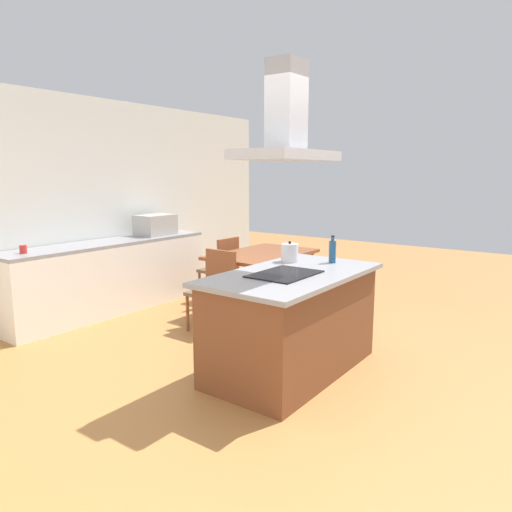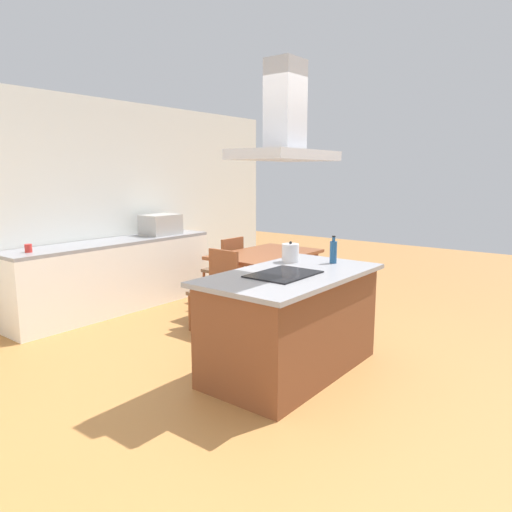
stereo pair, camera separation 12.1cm
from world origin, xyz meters
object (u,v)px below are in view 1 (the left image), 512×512
Objects in this scene: cooktop at (285,274)px; coffee_mug_red at (23,249)px; chair_at_left_end at (215,285)px; range_hood at (286,128)px; dining_table at (262,259)px; olive_oil_bottle at (332,251)px; tea_kettle at (290,253)px; countertop_microwave at (155,225)px; chair_facing_back_wall at (222,265)px.

cooktop is 6.67× the size of coffee_mug_red.
coffee_mug_red reaches higher than chair_at_left_end.
coffee_mug_red is 0.10× the size of range_hood.
olive_oil_bottle is at bearing -119.73° from dining_table.
tea_kettle is at bearing 118.68° from olive_oil_bottle.
tea_kettle is 0.43× the size of countertop_microwave.
range_hood is (-0.73, 0.07, 1.09)m from olive_oil_bottle.
tea_kettle reaches higher than chair_at_left_end.
chair_at_left_end is (1.36, -1.52, -0.44)m from coffee_mug_red.
chair_at_left_end is at bearing 65.34° from range_hood.
dining_table is 2.48m from range_hood.
cooktop reaches higher than chair_at_left_end.
coffee_mug_red is at bearing 104.88° from cooktop.
coffee_mug_red is at bearing -178.87° from countertop_microwave.
cooktop is at bearing -127.45° from chair_facing_back_wall.
olive_oil_bottle is at bearing -61.32° from tea_kettle.
tea_kettle is 1.47m from dining_table.
cooktop reaches higher than dining_table.
countertop_microwave is at bearing 1.13° from coffee_mug_red.
chair_at_left_end reaches higher than dining_table.
countertop_microwave reaches higher than chair_facing_back_wall.
dining_table is at bearing 40.99° from cooktop.
cooktop is 2.77× the size of tea_kettle.
olive_oil_bottle is 0.19× the size of dining_table.
olive_oil_bottle reaches higher than chair_at_left_end.
cooktop is at bearing -139.01° from dining_table.
tea_kettle is 0.24× the size of chair_facing_back_wall.
range_hood reaches higher than chair_facing_back_wall.
coffee_mug_red is 3.16m from range_hood.
olive_oil_bottle is at bearing -5.79° from range_hood.
chair_facing_back_wall is (0.92, 0.67, 0.00)m from chair_at_left_end.
dining_table is (0.38, -1.56, -0.37)m from countertop_microwave.
cooktop is at bearing -75.12° from coffee_mug_red.
cooktop is 0.61m from tea_kettle.
dining_table is at bearing 46.26° from tea_kettle.
countertop_microwave is 0.56× the size of chair_facing_back_wall.
tea_kettle is at bearing -133.74° from dining_table.
range_hood is at bearing 0.00° from cooktop.
countertop_microwave reaches higher than olive_oil_bottle.
chair_at_left_end is at bearing -48.11° from coffee_mug_red.
countertop_microwave is (1.14, 2.88, 0.13)m from cooktop.
dining_table is (0.99, 1.04, -0.32)m from tea_kettle.
cooktop is 1.51m from chair_at_left_end.
olive_oil_bottle is 2.93× the size of coffee_mug_red.
tea_kettle reaches higher than coffee_mug_red.
dining_table is at bearing 60.27° from olive_oil_bottle.
chair_facing_back_wall is at bearing 52.55° from cooktop.
cooktop is 0.67× the size of chair_at_left_end.
coffee_mug_red reaches higher than dining_table.
countertop_microwave reaches higher than tea_kettle.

